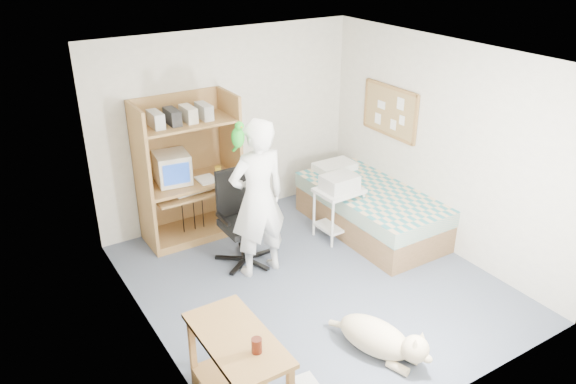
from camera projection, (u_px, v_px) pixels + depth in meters
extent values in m
plane|color=#4D5669|center=(313.00, 281.00, 6.27)|extent=(4.00, 4.00, 0.00)
cube|color=beige|center=(228.00, 126.00, 7.27)|extent=(3.60, 0.02, 2.50)
cube|color=beige|center=(441.00, 146.00, 6.60)|extent=(0.02, 4.00, 2.50)
cube|color=beige|center=(145.00, 224.00, 4.87)|extent=(0.02, 4.00, 2.50)
cube|color=white|center=(319.00, 57.00, 5.20)|extent=(3.60, 4.00, 0.02)
cube|color=brown|center=(143.00, 180.00, 6.57)|extent=(0.04, 0.60, 1.80)
cube|color=brown|center=(231.00, 161.00, 7.13)|extent=(0.04, 0.60, 1.80)
cube|color=brown|center=(180.00, 162.00, 7.08)|extent=(1.20, 0.02, 1.80)
cube|color=brown|center=(190.00, 182.00, 6.92)|extent=(1.12, 0.60, 0.04)
cube|color=brown|center=(193.00, 192.00, 6.90)|extent=(1.00, 0.50, 0.03)
cube|color=brown|center=(185.00, 123.00, 6.60)|extent=(1.12, 0.55, 0.03)
cube|color=brown|center=(194.00, 231.00, 7.22)|extent=(1.12, 0.60, 0.10)
cube|color=brown|center=(370.00, 217.00, 7.28)|extent=(1.00, 2.00, 0.36)
cube|color=teal|center=(371.00, 198.00, 7.16)|extent=(1.02, 2.02, 0.20)
cube|color=white|center=(335.00, 167.00, 7.71)|extent=(0.55, 0.35, 0.12)
cube|color=brown|center=(237.00, 339.00, 4.30)|extent=(0.50, 1.00, 0.04)
cube|color=brown|center=(193.00, 353.00, 4.71)|extent=(0.05, 0.05, 0.70)
cube|color=brown|center=(235.00, 337.00, 4.90)|extent=(0.05, 0.05, 0.70)
cube|color=olive|center=(390.00, 111.00, 7.19)|extent=(0.03, 0.90, 0.60)
cube|color=brown|center=(392.00, 87.00, 7.06)|extent=(0.04, 0.94, 0.04)
cube|color=brown|center=(388.00, 134.00, 7.32)|extent=(0.04, 0.94, 0.04)
cylinder|color=black|center=(245.00, 258.00, 6.63)|extent=(0.62, 0.62, 0.06)
cylinder|color=black|center=(245.00, 244.00, 6.55)|extent=(0.06, 0.06, 0.41)
cube|color=black|center=(244.00, 225.00, 6.44)|extent=(0.48, 0.48, 0.08)
cube|color=black|center=(234.00, 191.00, 6.48)|extent=(0.43, 0.06, 0.57)
cube|color=black|center=(223.00, 219.00, 6.25)|extent=(0.04, 0.31, 0.04)
cube|color=black|center=(264.00, 208.00, 6.50)|extent=(0.04, 0.31, 0.04)
imported|color=white|center=(258.00, 199.00, 6.09)|extent=(0.67, 0.44, 1.83)
ellipsoid|color=#148613|center=(238.00, 138.00, 5.69)|extent=(0.13, 0.13, 0.22)
sphere|color=#148613|center=(239.00, 126.00, 5.60)|extent=(0.09, 0.09, 0.09)
cone|color=#E85614|center=(242.00, 127.00, 5.57)|extent=(0.04, 0.04, 0.04)
cylinder|color=#148613|center=(236.00, 147.00, 5.78)|extent=(0.03, 0.15, 0.13)
ellipsoid|color=tan|center=(374.00, 337.00, 5.18)|extent=(0.56, 0.81, 0.33)
sphere|color=tan|center=(415.00, 349.00, 4.91)|extent=(0.25, 0.25, 0.25)
cone|color=tan|center=(415.00, 343.00, 4.81)|extent=(0.07, 0.07, 0.09)
cone|color=tan|center=(422.00, 336.00, 4.89)|extent=(0.07, 0.07, 0.09)
ellipsoid|color=tan|center=(425.00, 358.00, 4.87)|extent=(0.12, 0.15, 0.08)
cylinder|color=tan|center=(339.00, 325.00, 5.43)|extent=(0.13, 0.24, 0.12)
cube|color=silver|center=(339.00, 191.00, 6.94)|extent=(0.57, 0.46, 0.04)
cube|color=silver|center=(338.00, 224.00, 7.14)|extent=(0.52, 0.42, 0.03)
cylinder|color=silver|center=(331.00, 224.00, 6.82)|extent=(0.03, 0.03, 0.64)
cylinder|color=silver|center=(363.00, 214.00, 7.05)|extent=(0.03, 0.03, 0.64)
cylinder|color=silver|center=(314.00, 212.00, 7.10)|extent=(0.03, 0.03, 0.64)
cylinder|color=silver|center=(344.00, 203.00, 7.33)|extent=(0.03, 0.03, 0.64)
cube|color=beige|center=(340.00, 182.00, 6.89)|extent=(0.43, 0.34, 0.18)
cube|color=beige|center=(172.00, 168.00, 6.77)|extent=(0.44, 0.46, 0.37)
cube|color=navy|center=(176.00, 174.00, 6.61)|extent=(0.31, 0.05, 0.25)
cube|color=beige|center=(192.00, 191.00, 6.85)|extent=(0.46, 0.19, 0.03)
cylinder|color=gold|center=(218.00, 171.00, 7.02)|extent=(0.08, 0.08, 0.12)
cylinder|color=#3D1309|center=(257.00, 346.00, 4.12)|extent=(0.08, 0.08, 0.12)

